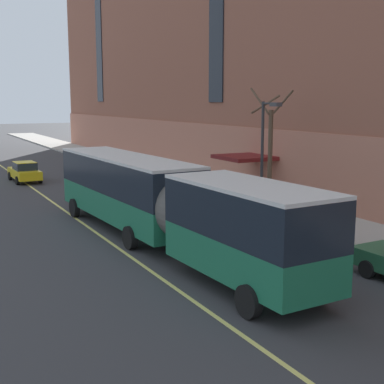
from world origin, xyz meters
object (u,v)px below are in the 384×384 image
(taxi_cab, at_px, (25,172))
(street_lamp, at_px, (265,145))
(street_tree_mid_block, at_px, (270,150))
(parked_car_navy_2, at_px, (295,226))
(city_bus, at_px, (161,199))
(parked_car_white_1, at_px, (210,198))

(taxi_cab, xyz_separation_m, street_lamp, (8.98, -19.10, 3.12))
(street_tree_mid_block, xyz_separation_m, street_lamp, (-1.19, -1.21, 0.40))
(taxi_cab, distance_m, street_lamp, 21.33)
(taxi_cab, bearing_deg, street_tree_mid_block, -60.37)
(parked_car_navy_2, xyz_separation_m, street_lamp, (1.93, 5.10, 3.12))
(parked_car_navy_2, height_order, street_tree_mid_block, street_tree_mid_block)
(city_bus, height_order, parked_car_navy_2, city_bus)
(parked_car_white_1, height_order, parked_car_navy_2, same)
(parked_car_navy_2, relative_size, street_tree_mid_block, 0.68)
(parked_car_navy_2, distance_m, street_tree_mid_block, 7.56)
(street_lamp, bearing_deg, street_tree_mid_block, 45.48)
(street_lamp, bearing_deg, city_bus, -158.57)
(taxi_cab, relative_size, street_tree_mid_block, 0.67)
(parked_car_white_1, bearing_deg, street_tree_mid_block, -24.17)
(taxi_cab, xyz_separation_m, street_tree_mid_block, (10.17, -17.88, 2.72))
(taxi_cab, bearing_deg, parked_car_navy_2, -73.77)
(street_tree_mid_block, relative_size, street_lamp, 1.13)
(city_bus, bearing_deg, parked_car_white_1, 44.85)
(parked_car_white_1, xyz_separation_m, parked_car_navy_2, (-0.06, -7.69, 0.00))
(parked_car_navy_2, bearing_deg, street_tree_mid_block, 63.66)
(city_bus, height_order, street_tree_mid_block, street_tree_mid_block)
(city_bus, height_order, taxi_cab, city_bus)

